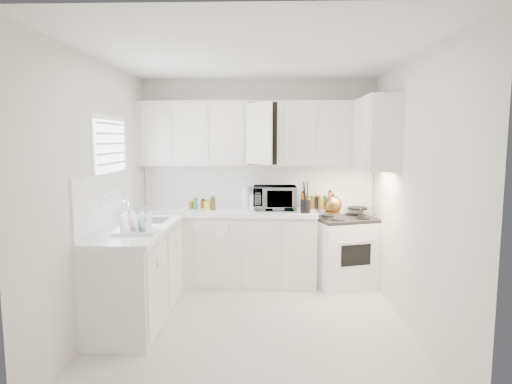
{
  "coord_description": "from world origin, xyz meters",
  "views": [
    {
      "loc": [
        0.15,
        -4.16,
        1.84
      ],
      "look_at": [
        0.0,
        0.7,
        1.25
      ],
      "focal_mm": 30.97,
      "sensor_mm": 36.0,
      "label": 1
    }
  ],
  "objects_px": {
    "tea_kettle": "(333,203)",
    "utensil_crock": "(305,197)",
    "microwave": "(275,195)",
    "rice_cooker": "(259,200)",
    "stove": "(345,242)",
    "dish_rack": "(135,222)"
  },
  "relations": [
    {
      "from": "tea_kettle",
      "to": "utensil_crock",
      "type": "relative_size",
      "value": 0.7
    },
    {
      "from": "microwave",
      "to": "rice_cooker",
      "type": "relative_size",
      "value": 2.31
    },
    {
      "from": "stove",
      "to": "microwave",
      "type": "bearing_deg",
      "value": 157.45
    },
    {
      "from": "microwave",
      "to": "dish_rack",
      "type": "distance_m",
      "value": 1.97
    },
    {
      "from": "utensil_crock",
      "to": "dish_rack",
      "type": "xyz_separation_m",
      "value": [
        -1.7,
        -1.19,
        -0.09
      ]
    },
    {
      "from": "rice_cooker",
      "to": "utensil_crock",
      "type": "xyz_separation_m",
      "value": [
        0.57,
        -0.26,
        0.08
      ]
    },
    {
      "from": "microwave",
      "to": "dish_rack",
      "type": "height_order",
      "value": "microwave"
    },
    {
      "from": "tea_kettle",
      "to": "utensil_crock",
      "type": "bearing_deg",
      "value": 172.21
    },
    {
      "from": "stove",
      "to": "dish_rack",
      "type": "bearing_deg",
      "value": -165.92
    },
    {
      "from": "microwave",
      "to": "dish_rack",
      "type": "relative_size",
      "value": 1.38
    },
    {
      "from": "microwave",
      "to": "utensil_crock",
      "type": "xyz_separation_m",
      "value": [
        0.37,
        -0.26,
        0.01
      ]
    },
    {
      "from": "microwave",
      "to": "rice_cooker",
      "type": "height_order",
      "value": "microwave"
    },
    {
      "from": "stove",
      "to": "tea_kettle",
      "type": "bearing_deg",
      "value": -155.98
    },
    {
      "from": "microwave",
      "to": "utensil_crock",
      "type": "height_order",
      "value": "utensil_crock"
    },
    {
      "from": "tea_kettle",
      "to": "utensil_crock",
      "type": "xyz_separation_m",
      "value": [
        -0.33,
        -0.02,
        0.08
      ]
    },
    {
      "from": "tea_kettle",
      "to": "dish_rack",
      "type": "distance_m",
      "value": 2.36
    },
    {
      "from": "rice_cooker",
      "to": "utensil_crock",
      "type": "relative_size",
      "value": 0.6
    },
    {
      "from": "dish_rack",
      "to": "stove",
      "type": "bearing_deg",
      "value": 26.56
    },
    {
      "from": "tea_kettle",
      "to": "microwave",
      "type": "distance_m",
      "value": 0.74
    },
    {
      "from": "microwave",
      "to": "utensil_crock",
      "type": "distance_m",
      "value": 0.45
    },
    {
      "from": "stove",
      "to": "rice_cooker",
      "type": "xyz_separation_m",
      "value": [
        -1.08,
        0.08,
        0.51
      ]
    },
    {
      "from": "stove",
      "to": "utensil_crock",
      "type": "xyz_separation_m",
      "value": [
        -0.51,
        -0.18,
        0.59
      ]
    }
  ]
}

